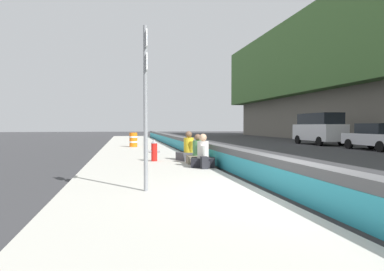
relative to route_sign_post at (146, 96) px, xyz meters
The scene contains 12 objects.
ground_plane 3.83m from the route_sign_post, 107.06° to the right, with size 160.00×160.00×0.00m, color #353538.
sidewalk_strip 2.36m from the route_sign_post, 159.48° to the right, with size 80.00×4.40×0.14m, color #B5B2A8.
jersey_barrier 3.60m from the route_sign_post, 107.08° to the right, with size 76.00×0.45×0.85m.
route_sign_post is the anchor object (origin of this frame).
fire_hydrant 6.44m from the route_sign_post, ahead, with size 0.26×0.46×0.88m.
seated_person_foreground 4.86m from the route_sign_post, 28.99° to the right, with size 0.88×0.97×1.15m.
seated_person_middle 5.79m from the route_sign_post, 24.00° to the right, with size 0.71×0.82×1.11m.
seated_person_rear 6.88m from the route_sign_post, 18.74° to the right, with size 0.95×1.04×1.20m.
backpack 4.51m from the route_sign_post, 31.61° to the right, with size 0.32×0.28×0.40m.
construction_barrel 15.64m from the route_sign_post, ahead, with size 0.54×0.54×0.95m.
parked_car_third 19.05m from the route_sign_post, 53.12° to the right, with size 4.50×1.96×1.71m.
parked_car_fourth 23.26m from the route_sign_post, 40.45° to the right, with size 5.11×2.12×2.56m.
Camera 1 is at (-6.57, 3.45, 1.58)m, focal length 31.89 mm.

